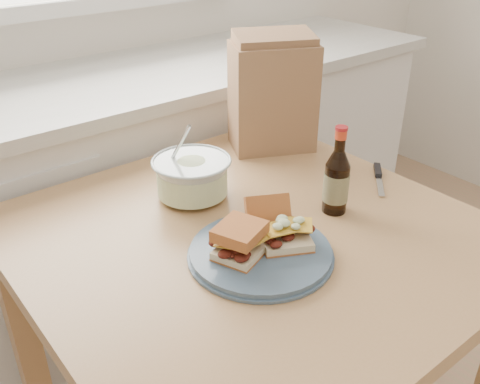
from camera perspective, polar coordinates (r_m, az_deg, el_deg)
cabinet_run at (r=2.01m, az=-11.51°, el=-0.87°), size 2.50×0.64×0.94m
dining_table at (r=1.25m, az=1.25°, el=-8.67°), size 0.96×0.96×0.80m
plate at (r=1.10m, az=2.21°, el=-6.48°), size 0.29×0.29×0.02m
sandwich_left at (r=1.06m, az=-0.02°, el=-5.19°), size 0.12×0.11×0.07m
sandwich_right at (r=1.11m, az=4.26°, el=-3.79°), size 0.13×0.17×0.09m
coleslaw_bowl at (r=1.30m, az=-5.13°, el=1.44°), size 0.19×0.19×0.19m
beer_bottle at (r=1.24m, az=10.26°, el=1.21°), size 0.06×0.06×0.21m
knife at (r=1.46m, az=14.54°, el=1.87°), size 0.14×0.13×0.01m
paper_bag at (r=1.54m, az=3.49°, el=10.09°), size 0.27×0.24×0.30m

